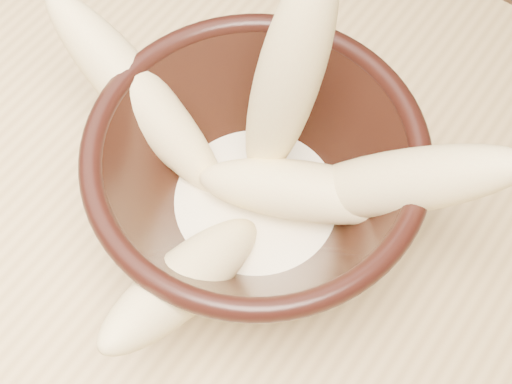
{
  "coord_description": "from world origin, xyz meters",
  "views": [
    {
      "loc": [
        0.02,
        -0.12,
        1.26
      ],
      "look_at": [
        -0.11,
        0.07,
        0.81
      ],
      "focal_mm": 50.0,
      "sensor_mm": 36.0,
      "label": 1
    }
  ],
  "objects": [
    {
      "name": "banana_upright",
      "position": [
        -0.12,
        0.11,
        0.89
      ],
      "size": [
        0.07,
        0.09,
        0.2
      ],
      "primitive_type": "ellipsoid",
      "rotation": [
        0.21,
        0.0,
        2.79
      ],
      "color": "#F4D390",
      "rests_on": "bowl"
    },
    {
      "name": "banana_front",
      "position": [
        -0.11,
        -0.01,
        0.83
      ],
      "size": [
        0.05,
        0.16,
        0.11
      ],
      "primitive_type": "ellipsoid",
      "rotation": [
        1.11,
        0.0,
        -0.03
      ],
      "color": "#F4D390",
      "rests_on": "bowl"
    },
    {
      "name": "milk_puddle",
      "position": [
        -0.11,
        0.07,
        0.79
      ],
      "size": [
        0.13,
        0.13,
        0.02
      ],
      "primitive_type": "cylinder",
      "color": "#FEF2CD",
      "rests_on": "bowl"
    },
    {
      "name": "banana_left",
      "position": [
        -0.22,
        0.07,
        0.85
      ],
      "size": [
        0.18,
        0.06,
        0.14
      ],
      "primitive_type": "ellipsoid",
      "rotation": [
        0.99,
        0.0,
        -1.67
      ],
      "color": "#F4D390",
      "rests_on": "bowl"
    },
    {
      "name": "bowl",
      "position": [
        -0.11,
        0.07,
        0.82
      ],
      "size": [
        0.23,
        0.23,
        0.12
      ],
      "rotation": [
        0.0,
        0.0,
        -0.38
      ],
      "color": "black",
      "rests_on": "table"
    },
    {
      "name": "banana_across",
      "position": [
        -0.08,
        0.08,
        0.83
      ],
      "size": [
        0.16,
        0.1,
        0.06
      ],
      "primitive_type": "ellipsoid",
      "rotation": [
        1.44,
        0.0,
        1.97
      ],
      "color": "#F4D390",
      "rests_on": "bowl"
    },
    {
      "name": "banana_right",
      "position": [
        -0.03,
        0.11,
        0.86
      ],
      "size": [
        0.17,
        0.09,
        0.15
      ],
      "primitive_type": "ellipsoid",
      "rotation": [
        0.85,
        0.0,
        1.9
      ],
      "color": "#F4D390",
      "rests_on": "bowl"
    }
  ]
}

